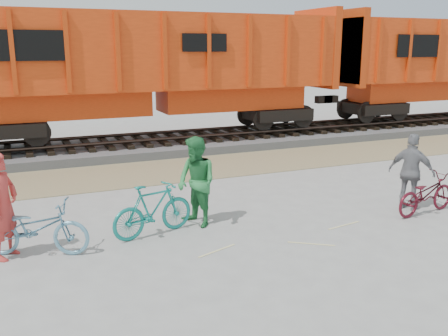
{
  "coord_description": "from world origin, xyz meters",
  "views": [
    {
      "loc": [
        -4.26,
        -8.82,
        3.69
      ],
      "look_at": [
        0.12,
        1.5,
        0.97
      ],
      "focal_mm": 40.0,
      "sensor_mm": 36.0,
      "label": 1
    }
  ],
  "objects_px": {
    "hopper_car_center": "(153,67)",
    "bicycle_teal": "(153,210)",
    "person_man": "(197,182)",
    "bicycle_blue": "(36,228)",
    "person_woman": "(411,172)",
    "bicycle_maroon": "(426,194)",
    "person_solo": "(3,206)"
  },
  "relations": [
    {
      "from": "hopper_car_center",
      "to": "person_woman",
      "type": "height_order",
      "value": "hopper_car_center"
    },
    {
      "from": "hopper_car_center",
      "to": "bicycle_teal",
      "type": "xyz_separation_m",
      "value": [
        -2.39,
        -8.54,
        -2.47
      ]
    },
    {
      "from": "hopper_car_center",
      "to": "bicycle_maroon",
      "type": "bearing_deg",
      "value": -69.32
    },
    {
      "from": "person_man",
      "to": "bicycle_blue",
      "type": "bearing_deg",
      "value": -102.28
    },
    {
      "from": "bicycle_blue",
      "to": "bicycle_maroon",
      "type": "xyz_separation_m",
      "value": [
        8.25,
        -0.99,
        -0.04
      ]
    },
    {
      "from": "bicycle_blue",
      "to": "person_solo",
      "type": "height_order",
      "value": "person_solo"
    },
    {
      "from": "bicycle_teal",
      "to": "person_man",
      "type": "height_order",
      "value": "person_man"
    },
    {
      "from": "bicycle_blue",
      "to": "person_woman",
      "type": "xyz_separation_m",
      "value": [
        8.15,
        -0.59,
        0.38
      ]
    },
    {
      "from": "hopper_car_center",
      "to": "person_solo",
      "type": "relative_size",
      "value": 7.23
    },
    {
      "from": "hopper_car_center",
      "to": "person_man",
      "type": "xyz_separation_m",
      "value": [
        -1.39,
        -8.34,
        -2.06
      ]
    },
    {
      "from": "bicycle_maroon",
      "to": "person_man",
      "type": "relative_size",
      "value": 0.94
    },
    {
      "from": "hopper_car_center",
      "to": "person_man",
      "type": "distance_m",
      "value": 8.7
    },
    {
      "from": "hopper_car_center",
      "to": "person_solo",
      "type": "height_order",
      "value": "hopper_car_center"
    },
    {
      "from": "bicycle_blue",
      "to": "person_solo",
      "type": "distance_m",
      "value": 0.69
    },
    {
      "from": "bicycle_blue",
      "to": "person_woman",
      "type": "relative_size",
      "value": 1.09
    },
    {
      "from": "bicycle_teal",
      "to": "person_woman",
      "type": "bearing_deg",
      "value": -111.87
    },
    {
      "from": "bicycle_maroon",
      "to": "person_woman",
      "type": "relative_size",
      "value": 1.0
    },
    {
      "from": "hopper_car_center",
      "to": "bicycle_maroon",
      "type": "distance_m",
      "value": 10.63
    },
    {
      "from": "person_solo",
      "to": "person_man",
      "type": "bearing_deg",
      "value": -55.28
    },
    {
      "from": "person_man",
      "to": "person_solo",
      "type": "bearing_deg",
      "value": -104.58
    },
    {
      "from": "bicycle_blue",
      "to": "bicycle_teal",
      "type": "distance_m",
      "value": 2.22
    },
    {
      "from": "person_woman",
      "to": "bicycle_blue",
      "type": "bearing_deg",
      "value": 55.01
    },
    {
      "from": "bicycle_maroon",
      "to": "person_man",
      "type": "height_order",
      "value": "person_man"
    },
    {
      "from": "person_man",
      "to": "person_woman",
      "type": "relative_size",
      "value": 1.07
    },
    {
      "from": "person_solo",
      "to": "bicycle_blue",
      "type": "bearing_deg",
      "value": -70.03
    },
    {
      "from": "bicycle_blue",
      "to": "person_man",
      "type": "bearing_deg",
      "value": -61.19
    },
    {
      "from": "bicycle_teal",
      "to": "person_woman",
      "type": "relative_size",
      "value": 1.0
    },
    {
      "from": "person_solo",
      "to": "person_woman",
      "type": "bearing_deg",
      "value": -63.28
    },
    {
      "from": "hopper_car_center",
      "to": "person_solo",
      "type": "distance_m",
      "value": 10.18
    },
    {
      "from": "hopper_car_center",
      "to": "person_man",
      "type": "relative_size",
      "value": 7.36
    },
    {
      "from": "person_solo",
      "to": "person_woman",
      "type": "distance_m",
      "value": 8.68
    },
    {
      "from": "person_solo",
      "to": "person_man",
      "type": "xyz_separation_m",
      "value": [
        3.72,
        0.22,
        -0.02
      ]
    }
  ]
}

